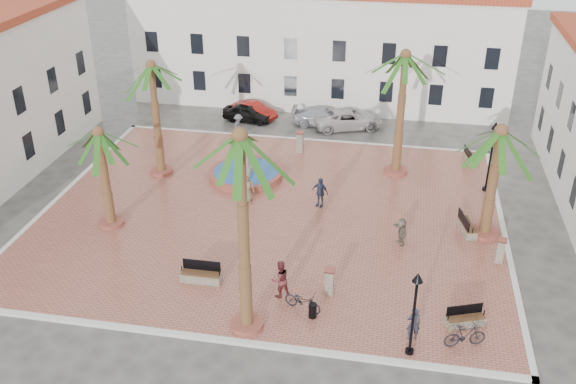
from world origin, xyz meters
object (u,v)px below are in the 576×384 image
(lamppost_s, at_px, (415,300))
(litter_bin, at_px, (313,310))
(bench_ne, at_px, (470,158))
(car_white, at_px, (348,119))
(car_black, at_px, (248,113))
(palm_s, at_px, (241,157))
(palm_ne, at_px, (405,68))
(pedestrian_fountain_b, at_px, (320,192))
(pedestrian_fountain_a, at_px, (247,187))
(palm_sw, at_px, (100,145))
(bench_se, at_px, (465,320))
(bicycle_a, at_px, (303,301))
(lamppost_e, at_px, (493,145))
(cyclist_b, at_px, (280,279))
(pedestrian_north, at_px, (239,126))
(bicycle_b, at_px, (465,335))
(bollard_n, at_px, (300,142))
(pedestrian_east, at_px, (401,231))
(fountain, at_px, (246,173))
(bench_e, at_px, (466,227))
(bollard_e, at_px, (501,250))
(palm_e, at_px, (499,146))
(cyclist_a, at_px, (413,324))
(car_silver, at_px, (323,117))
(palm_nw, at_px, (152,78))
(bollard_se, at_px, (329,281))
(bench_s, at_px, (201,276))

(lamppost_s, xyz_separation_m, litter_bin, (-4.30, 1.56, -2.36))
(bench_ne, relative_size, car_white, 0.35)
(litter_bin, distance_m, car_black, 24.44)
(palm_s, distance_m, palm_ne, 17.71)
(palm_ne, relative_size, pedestrian_fountain_b, 4.46)
(pedestrian_fountain_a, relative_size, pedestrian_fountain_b, 1.04)
(pedestrian_fountain_a, bearing_deg, palm_sw, -163.16)
(bench_se, height_order, bicycle_a, bicycle_a)
(palm_s, height_order, lamppost_e, palm_s)
(cyclist_b, bearing_deg, bicycle_a, 107.08)
(bench_se, xyz_separation_m, pedestrian_north, (-15.01, 18.56, 0.62))
(car_white, bearing_deg, bicycle_b, 177.04)
(bicycle_b, bearing_deg, car_black, 13.99)
(lamppost_s, height_order, car_black, lamppost_s)
(palm_ne, bearing_deg, pedestrian_north, 161.98)
(bollard_n, distance_m, pedestrian_east, 12.86)
(fountain, bearing_deg, car_white, 60.70)
(bench_e, relative_size, bollard_e, 1.51)
(palm_s, xyz_separation_m, palm_e, (10.86, 9.81, -2.90))
(bicycle_a, xyz_separation_m, car_white, (-0.23, 22.46, 0.09))
(palm_ne, relative_size, cyclist_a, 5.01)
(fountain, distance_m, bollard_n, 5.27)
(cyclist_b, bearing_deg, car_silver, -125.24)
(palm_e, bearing_deg, bench_ne, 91.23)
(bicycle_a, distance_m, pedestrian_east, 7.70)
(palm_sw, relative_size, bollard_n, 3.88)
(palm_e, bearing_deg, palm_s, -137.88)
(bollard_e, relative_size, pedestrian_fountain_b, 0.73)
(pedestrian_north, bearing_deg, litter_bin, -148.56)
(fountain, relative_size, bollard_e, 3.51)
(litter_bin, bearing_deg, palm_nw, 133.01)
(bollard_se, relative_size, cyclist_a, 0.84)
(car_white, bearing_deg, bollard_e, -170.98)
(palm_sw, distance_m, pedestrian_north, 14.40)
(litter_bin, xyz_separation_m, pedestrian_north, (-8.34, 19.24, 0.53))
(bench_s, relative_size, bench_e, 0.99)
(palm_s, height_order, bench_e, palm_s)
(bollard_e, bearing_deg, pedestrian_fountain_a, 164.73)
(litter_bin, bearing_deg, lamppost_s, -19.93)
(bench_ne, height_order, pedestrian_fountain_a, pedestrian_fountain_a)
(palm_nw, xyz_separation_m, bollard_se, (12.31, -10.80, -5.67))
(palm_ne, distance_m, pedestrian_north, 13.48)
(bollard_e, bearing_deg, palm_nw, 162.10)
(bollard_n, bearing_deg, bollard_se, -75.53)
(car_black, bearing_deg, bench_ne, -97.70)
(palm_sw, height_order, cyclist_a, palm_sw)
(bicycle_b, bearing_deg, palm_nw, 35.29)
(palm_s, height_order, cyclist_b, palm_s)
(palm_s, relative_size, bench_se, 5.09)
(palm_s, xyz_separation_m, cyclist_a, (7.12, 0.51, -7.36))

